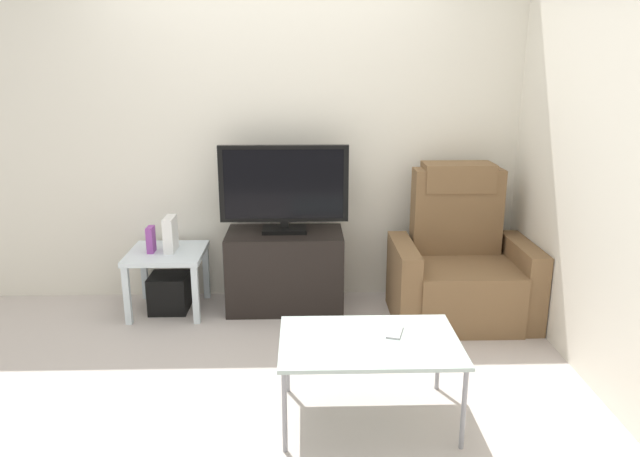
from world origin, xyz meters
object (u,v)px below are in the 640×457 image
Objects in this scene: book_upright at (151,240)px; coffee_table at (369,345)px; subwoofer_box at (169,293)px; side_table at (167,260)px; game_console at (170,234)px; tv_stand at (285,270)px; recliner_armchair at (460,266)px; television at (284,187)px; cell_phone at (395,332)px.

book_upright reaches higher than coffee_table.
book_upright reaches higher than subwoofer_box.
game_console is (0.03, 0.01, 0.20)m from side_table.
side_table is 0.25m from subwoofer_box.
coffee_table is at bearing -72.54° from tv_stand.
book_upright is at bearing -168.69° from subwoofer_box.
recliner_armchair is 2.10m from game_console.
side_table is 0.60× the size of coffee_table.
side_table is at bearing -164.05° from game_console.
television reaches higher than recliner_armchair.
cell_phone is (-0.66, -1.22, 0.07)m from recliner_armchair.
television reaches higher than side_table.
cell_phone reaches higher than subwoofer_box.
book_upright is (-0.96, -0.08, -0.36)m from television.
recliner_armchair is at bearing -8.45° from tv_stand.
subwoofer_box is 1.97m from coffee_table.
book_upright is at bearing 156.17° from cell_phone.
subwoofer_box is 0.30× the size of coffee_table.
television is 4.96× the size of book_upright.
coffee_table is 0.16m from cell_phone.
side_table is 1.99m from cell_phone.
book_upright is at bearing -175.03° from television.
television is 1.16m from subwoofer_box.
game_console reaches higher than cell_phone.
game_console is (-0.82, -0.03, 0.29)m from tv_stand.
coffee_table is 6.00× the size of cell_phone.
book_upright is 2.06m from cell_phone.
cell_phone is at bearing -43.87° from game_console.
coffee_table is at bearing -72.75° from television.
subwoofer_box is at bearing -164.05° from game_console.
television is at bearing 107.25° from coffee_table.
cell_phone is at bearing -42.97° from subwoofer_box.
book_upright is at bearing 135.15° from coffee_table.
coffee_table is at bearing -47.34° from subwoofer_box.
book_upright is (-2.21, 0.12, 0.18)m from recliner_armchair.
book_upright reaches higher than cell_phone.
cell_phone is at bearing 28.36° from coffee_table.
recliner_armchair is 1.20× the size of coffee_table.
recliner_armchair reaches higher than subwoofer_box.
tv_stand is 0.62m from television.
subwoofer_box is at bearing 11.31° from book_upright.
tv_stand is 0.86m from side_table.
game_console is 1.94m from coffee_table.
side_table is at bearing -177.03° from tv_stand.
subwoofer_box is 0.45m from game_console.
book_upright reaches higher than tv_stand.
game_console is (-0.82, -0.05, -0.33)m from television.
game_console is at bearing 15.95° from side_table.
tv_stand is 1.55m from coffee_table.
television is (0.00, 0.02, 0.62)m from tv_stand.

